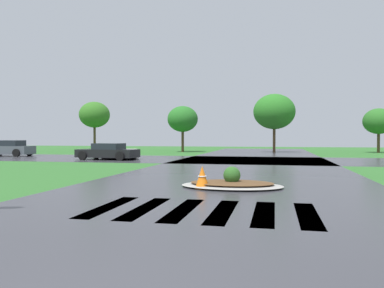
# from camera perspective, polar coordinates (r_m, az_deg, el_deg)

# --- Properties ---
(asphalt_roadway) EXTENTS (10.34, 80.00, 0.01)m
(asphalt_roadway) POSITION_cam_1_polar(r_m,az_deg,el_deg) (13.18, 5.33, -6.08)
(asphalt_roadway) COLOR #35353A
(asphalt_roadway) RESTS_ON ground
(asphalt_cross_road) EXTENTS (90.00, 9.31, 0.01)m
(asphalt_cross_road) POSITION_cam_1_polar(r_m,az_deg,el_deg) (27.26, 8.93, -2.37)
(asphalt_cross_road) COLOR #35353A
(asphalt_cross_road) RESTS_ON ground
(crosswalk_stripes) EXTENTS (4.95, 2.86, 0.01)m
(crosswalk_stripes) POSITION_cam_1_polar(r_m,az_deg,el_deg) (8.67, 1.60, -9.85)
(crosswalk_stripes) COLOR white
(crosswalk_stripes) RESTS_ON ground
(median_island) EXTENTS (3.32, 2.14, 0.68)m
(median_island) POSITION_cam_1_polar(r_m,az_deg,el_deg) (12.59, 5.95, -5.85)
(median_island) COLOR #9E9B93
(median_island) RESTS_ON ground
(car_white_sedan) EXTENTS (4.32, 2.17, 1.34)m
(car_white_sedan) POSITION_cam_1_polar(r_m,az_deg,el_deg) (36.08, -25.68, -0.63)
(car_white_sedan) COLOR #4C545B
(car_white_sedan) RESTS_ON ground
(car_blue_compact) EXTENTS (4.45, 2.35, 1.17)m
(car_blue_compact) POSITION_cam_1_polar(r_m,az_deg,el_deg) (28.17, -12.40, -1.15)
(car_blue_compact) COLOR black
(car_blue_compact) RESTS_ON ground
(drainage_pipe_stack) EXTENTS (3.18, 1.29, 0.76)m
(drainage_pipe_stack) POSITION_cam_1_polar(r_m,az_deg,el_deg) (29.28, -10.75, -1.41)
(drainage_pipe_stack) COLOR #9E9B93
(drainage_pipe_stack) RESTS_ON ground
(traffic_cone) EXTENTS (0.47, 0.47, 0.73)m
(traffic_cone) POSITION_cam_1_polar(r_m,az_deg,el_deg) (12.16, 1.53, -5.01)
(traffic_cone) COLOR orange
(traffic_cone) RESTS_ON ground
(background_treeline) EXTENTS (34.50, 5.22, 6.07)m
(background_treeline) POSITION_cam_1_polar(r_m,az_deg,el_deg) (41.44, 4.85, 4.28)
(background_treeline) COLOR #4C3823
(background_treeline) RESTS_ON ground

